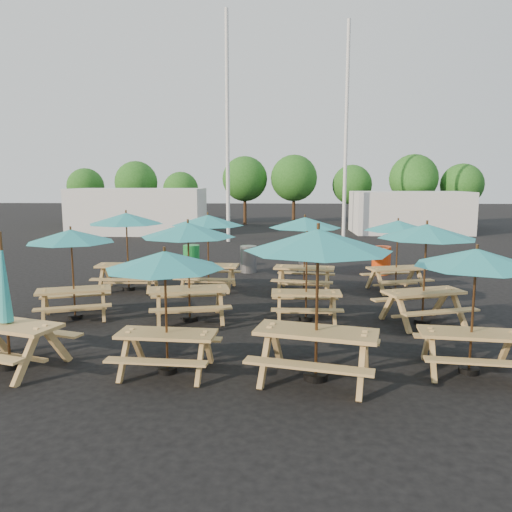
{
  "coord_description": "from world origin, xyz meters",
  "views": [
    {
      "loc": [
        0.57,
        -12.91,
        3.29
      ],
      "look_at": [
        0.0,
        1.5,
        1.1
      ],
      "focal_mm": 35.0,
      "sensor_mm": 36.0,
      "label": 1
    }
  ],
  "objects_px": {
    "picnic_unit_5": "(208,224)",
    "picnic_unit_7": "(307,245)",
    "picnic_unit_9": "(476,264)",
    "waste_bin_0": "(191,258)",
    "waste_bin_1": "(248,259)",
    "waste_bin_2": "(307,259)",
    "waste_bin_3": "(380,261)",
    "picnic_unit_2": "(126,222)",
    "picnic_unit_6": "(318,248)",
    "picnic_unit_1": "(71,241)",
    "picnic_unit_11": "(398,229)",
    "picnic_unit_4": "(188,235)",
    "waste_bin_4": "(382,260)",
    "picnic_unit_0": "(6,313)",
    "picnic_unit_3": "(165,266)",
    "picnic_unit_10": "(426,237)"
  },
  "relations": [
    {
      "from": "picnic_unit_5",
      "to": "picnic_unit_7",
      "type": "xyz_separation_m",
      "value": [
        2.76,
        -3.3,
        -0.19
      ]
    },
    {
      "from": "picnic_unit_9",
      "to": "waste_bin_0",
      "type": "relative_size",
      "value": 2.42
    },
    {
      "from": "picnic_unit_7",
      "to": "picnic_unit_9",
      "type": "height_order",
      "value": "picnic_unit_9"
    },
    {
      "from": "waste_bin_1",
      "to": "waste_bin_2",
      "type": "height_order",
      "value": "same"
    },
    {
      "from": "picnic_unit_7",
      "to": "waste_bin_3",
      "type": "height_order",
      "value": "picnic_unit_7"
    },
    {
      "from": "picnic_unit_2",
      "to": "picnic_unit_6",
      "type": "bearing_deg",
      "value": -54.45
    },
    {
      "from": "picnic_unit_1",
      "to": "picnic_unit_11",
      "type": "bearing_deg",
      "value": 2.76
    },
    {
      "from": "picnic_unit_5",
      "to": "picnic_unit_9",
      "type": "xyz_separation_m",
      "value": [
        5.38,
        -6.47,
        -0.09
      ]
    },
    {
      "from": "picnic_unit_4",
      "to": "waste_bin_3",
      "type": "distance_m",
      "value": 8.53
    },
    {
      "from": "waste_bin_4",
      "to": "waste_bin_1",
      "type": "bearing_deg",
      "value": -179.22
    },
    {
      "from": "picnic_unit_0",
      "to": "waste_bin_0",
      "type": "distance_m",
      "value": 9.8
    },
    {
      "from": "picnic_unit_2",
      "to": "waste_bin_3",
      "type": "bearing_deg",
      "value": 17.58
    },
    {
      "from": "picnic_unit_5",
      "to": "picnic_unit_9",
      "type": "relative_size",
      "value": 1.0
    },
    {
      "from": "picnic_unit_7",
      "to": "picnic_unit_3",
      "type": "bearing_deg",
      "value": -126.96
    },
    {
      "from": "picnic_unit_2",
      "to": "waste_bin_4",
      "type": "bearing_deg",
      "value": 19.16
    },
    {
      "from": "picnic_unit_6",
      "to": "waste_bin_4",
      "type": "relative_size",
      "value": 3.06
    },
    {
      "from": "picnic_unit_3",
      "to": "picnic_unit_4",
      "type": "relative_size",
      "value": 0.82
    },
    {
      "from": "picnic_unit_9",
      "to": "picnic_unit_3",
      "type": "bearing_deg",
      "value": -170.55
    },
    {
      "from": "picnic_unit_1",
      "to": "picnic_unit_7",
      "type": "xyz_separation_m",
      "value": [
        5.54,
        0.05,
        -0.08
      ]
    },
    {
      "from": "picnic_unit_5",
      "to": "picnic_unit_11",
      "type": "height_order",
      "value": "picnic_unit_5"
    },
    {
      "from": "picnic_unit_9",
      "to": "waste_bin_0",
      "type": "bearing_deg",
      "value": 131.34
    },
    {
      "from": "picnic_unit_3",
      "to": "picnic_unit_7",
      "type": "relative_size",
      "value": 1.04
    },
    {
      "from": "picnic_unit_1",
      "to": "waste_bin_4",
      "type": "xyz_separation_m",
      "value": [
        8.64,
        6.36,
        -1.41
      ]
    },
    {
      "from": "picnic_unit_4",
      "to": "waste_bin_2",
      "type": "xyz_separation_m",
      "value": [
        3.16,
        6.38,
        -1.56
      ]
    },
    {
      "from": "picnic_unit_3",
      "to": "picnic_unit_4",
      "type": "bearing_deg",
      "value": 97.44
    },
    {
      "from": "picnic_unit_0",
      "to": "picnic_unit_7",
      "type": "height_order",
      "value": "picnic_unit_0"
    },
    {
      "from": "picnic_unit_2",
      "to": "picnic_unit_5",
      "type": "relative_size",
      "value": 1.02
    },
    {
      "from": "picnic_unit_10",
      "to": "waste_bin_4",
      "type": "xyz_separation_m",
      "value": [
        0.42,
        6.49,
        -1.55
      ]
    },
    {
      "from": "picnic_unit_4",
      "to": "waste_bin_2",
      "type": "distance_m",
      "value": 7.29
    },
    {
      "from": "picnic_unit_0",
      "to": "picnic_unit_9",
      "type": "distance_m",
      "value": 8.09
    },
    {
      "from": "picnic_unit_2",
      "to": "waste_bin_1",
      "type": "relative_size",
      "value": 2.47
    },
    {
      "from": "picnic_unit_9",
      "to": "waste_bin_1",
      "type": "height_order",
      "value": "picnic_unit_9"
    },
    {
      "from": "picnic_unit_6",
      "to": "waste_bin_2",
      "type": "height_order",
      "value": "picnic_unit_6"
    },
    {
      "from": "waste_bin_2",
      "to": "waste_bin_3",
      "type": "bearing_deg",
      "value": -5.48
    },
    {
      "from": "picnic_unit_9",
      "to": "picnic_unit_5",
      "type": "bearing_deg",
      "value": 137.24
    },
    {
      "from": "waste_bin_1",
      "to": "picnic_unit_4",
      "type": "bearing_deg",
      "value": -99.32
    },
    {
      "from": "picnic_unit_4",
      "to": "picnic_unit_11",
      "type": "distance_m",
      "value": 6.61
    },
    {
      "from": "picnic_unit_5",
      "to": "picnic_unit_4",
      "type": "bearing_deg",
      "value": -85.8
    },
    {
      "from": "picnic_unit_10",
      "to": "waste_bin_3",
      "type": "height_order",
      "value": "picnic_unit_10"
    },
    {
      "from": "picnic_unit_6",
      "to": "picnic_unit_9",
      "type": "relative_size",
      "value": 1.26
    },
    {
      "from": "picnic_unit_6",
      "to": "picnic_unit_5",
      "type": "bearing_deg",
      "value": 126.03
    },
    {
      "from": "waste_bin_0",
      "to": "picnic_unit_7",
      "type": "bearing_deg",
      "value": -59.3
    },
    {
      "from": "waste_bin_1",
      "to": "waste_bin_4",
      "type": "height_order",
      "value": "same"
    },
    {
      "from": "picnic_unit_6",
      "to": "waste_bin_1",
      "type": "distance_m",
      "value": 10.09
    },
    {
      "from": "picnic_unit_5",
      "to": "picnic_unit_11",
      "type": "xyz_separation_m",
      "value": [
        5.64,
        0.02,
        -0.13
      ]
    },
    {
      "from": "picnic_unit_2",
      "to": "picnic_unit_6",
      "type": "relative_size",
      "value": 0.81
    },
    {
      "from": "picnic_unit_2",
      "to": "picnic_unit_3",
      "type": "distance_m",
      "value": 6.97
    },
    {
      "from": "picnic_unit_6",
      "to": "picnic_unit_0",
      "type": "bearing_deg",
      "value": -168.87
    },
    {
      "from": "picnic_unit_0",
      "to": "picnic_unit_1",
      "type": "bearing_deg",
      "value": 109.85
    },
    {
      "from": "picnic_unit_7",
      "to": "waste_bin_2",
      "type": "bearing_deg",
      "value": 86.94
    }
  ]
}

